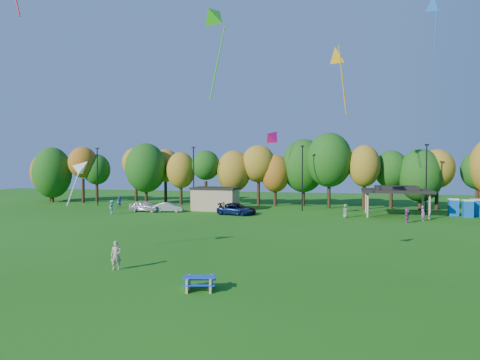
% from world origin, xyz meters
% --- Properties ---
extents(ground, '(160.00, 160.00, 0.00)m').
position_xyz_m(ground, '(0.00, 0.00, 0.00)').
color(ground, '#19600F').
rests_on(ground, ground).
extents(tree_line, '(93.57, 10.55, 11.15)m').
position_xyz_m(tree_line, '(-1.03, 45.51, 5.91)').
color(tree_line, black).
rests_on(tree_line, ground).
extents(lamp_posts, '(64.50, 0.25, 9.09)m').
position_xyz_m(lamp_posts, '(2.00, 40.00, 4.90)').
color(lamp_posts, black).
rests_on(lamp_posts, ground).
extents(utility_building, '(6.30, 4.30, 3.25)m').
position_xyz_m(utility_building, '(-10.00, 38.00, 1.64)').
color(utility_building, tan).
rests_on(utility_building, ground).
extents(pavilion, '(8.20, 6.20, 3.77)m').
position_xyz_m(pavilion, '(14.00, 37.00, 3.23)').
color(pavilion, tan).
rests_on(pavilion, ground).
extents(porta_potties, '(3.75, 2.48, 2.18)m').
position_xyz_m(porta_potties, '(22.31, 38.32, 1.10)').
color(porta_potties, '#0D52B0').
rests_on(porta_potties, ground).
extents(picnic_table, '(1.89, 1.69, 0.70)m').
position_xyz_m(picnic_table, '(0.73, 0.88, 0.41)').
color(picnic_table, tan).
rests_on(picnic_table, ground).
extents(kite_flyer, '(0.75, 0.63, 1.76)m').
position_xyz_m(kite_flyer, '(-5.59, 3.62, 0.88)').
color(kite_flyer, tan).
rests_on(kite_flyer, ground).
extents(car_a, '(4.67, 2.21, 1.54)m').
position_xyz_m(car_a, '(-18.71, 33.82, 0.77)').
color(car_a, '#BBBBBB').
rests_on(car_a, ground).
extents(car_b, '(4.13, 2.15, 1.29)m').
position_xyz_m(car_b, '(-15.43, 34.21, 0.65)').
color(car_b, '#99999E').
rests_on(car_b, ground).
extents(car_c, '(5.03, 2.95, 1.31)m').
position_xyz_m(car_c, '(-5.78, 33.16, 0.66)').
color(car_c, '#0D1F51').
rests_on(car_c, ground).
extents(car_d, '(5.07, 2.43, 1.43)m').
position_xyz_m(car_d, '(-5.85, 34.23, 0.71)').
color(car_d, black).
rests_on(car_d, ground).
extents(far_person_0, '(0.97, 0.89, 1.67)m').
position_xyz_m(far_person_0, '(7.89, 33.46, 0.83)').
color(far_person_0, '#6D875C').
rests_on(far_person_0, ground).
extents(far_person_1, '(0.91, 1.62, 1.66)m').
position_xyz_m(far_person_1, '(14.47, 30.44, 0.83)').
color(far_person_1, '#AA478E').
rests_on(far_person_1, ground).
extents(far_person_2, '(0.60, 0.73, 1.73)m').
position_xyz_m(far_person_2, '(16.46, 32.71, 0.87)').
color(far_person_2, '#9B4994').
rests_on(far_person_2, ground).
extents(far_person_3, '(0.68, 1.17, 1.80)m').
position_xyz_m(far_person_3, '(-21.72, 30.31, 0.90)').
color(far_person_3, '#519BB4').
rests_on(far_person_3, ground).
extents(far_person_4, '(0.92, 1.05, 1.70)m').
position_xyz_m(far_person_4, '(-7.30, 32.80, 0.85)').
color(far_person_4, '#7D8954').
rests_on(far_person_4, ground).
extents(far_person_5, '(1.12, 1.10, 1.82)m').
position_xyz_m(far_person_5, '(-24.64, 37.35, 0.91)').
color(far_person_5, '#5256B4').
rests_on(far_person_5, ground).
extents(kite_2, '(2.24, 1.42, 3.48)m').
position_xyz_m(kite_2, '(-9.67, 6.30, 6.26)').
color(kite_2, silver).
extents(kite_3, '(1.37, 1.50, 1.23)m').
position_xyz_m(kite_3, '(3.69, 5.90, 8.15)').
color(kite_3, '#C40A5B').
extents(kite_5, '(1.75, 3.31, 5.46)m').
position_xyz_m(kite_5, '(7.18, 13.49, 14.62)').
color(kite_5, '#FBAB1A').
extents(kite_12, '(2.28, 4.60, 7.64)m').
position_xyz_m(kite_12, '(-2.05, 12.80, 18.04)').
color(kite_12, green).
extents(kite_13, '(1.64, 3.94, 6.56)m').
position_xyz_m(kite_13, '(16.53, 29.31, 23.30)').
color(kite_13, '#2874FF').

